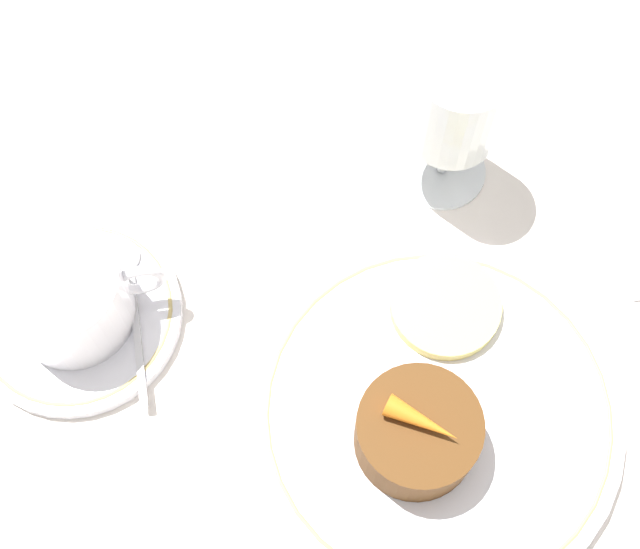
# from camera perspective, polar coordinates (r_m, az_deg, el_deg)

# --- Properties ---
(ground_plane) EXTENTS (3.00, 3.00, 0.00)m
(ground_plane) POSITION_cam_1_polar(r_m,az_deg,el_deg) (0.63, 7.96, -5.20)
(ground_plane) COLOR white
(dinner_plate) EXTENTS (0.25, 0.25, 0.01)m
(dinner_plate) POSITION_cam_1_polar(r_m,az_deg,el_deg) (0.61, 7.53, -8.84)
(dinner_plate) COLOR white
(dinner_plate) RESTS_ON ground_plane
(saucer) EXTENTS (0.15, 0.15, 0.01)m
(saucer) POSITION_cam_1_polar(r_m,az_deg,el_deg) (0.65, -15.29, -2.50)
(saucer) COLOR white
(saucer) RESTS_ON ground_plane
(coffee_cup) EXTENTS (0.11, 0.08, 0.06)m
(coffee_cup) POSITION_cam_1_polar(r_m,az_deg,el_deg) (0.62, -15.95, -1.33)
(coffee_cup) COLOR white
(coffee_cup) RESTS_ON saucer
(spoon) EXTENTS (0.02, 0.12, 0.00)m
(spoon) POSITION_cam_1_polar(r_m,az_deg,el_deg) (0.64, -11.82, -1.79)
(spoon) COLOR silver
(spoon) RESTS_ON saucer
(wine_glass) EXTENTS (0.07, 0.07, 0.13)m
(wine_glass) POSITION_cam_1_polar(r_m,az_deg,el_deg) (0.62, 8.69, 10.35)
(wine_glass) COLOR silver
(wine_glass) RESTS_ON ground_plane
(dessert_cake) EXTENTS (0.08, 0.08, 0.04)m
(dessert_cake) POSITION_cam_1_polar(r_m,az_deg,el_deg) (0.57, 6.24, -10.05)
(dessert_cake) COLOR #563314
(dessert_cake) RESTS_ON dinner_plate
(carrot_garnish) EXTENTS (0.05, 0.04, 0.01)m
(carrot_garnish) POSITION_cam_1_polar(r_m,az_deg,el_deg) (0.54, 6.55, -9.32)
(carrot_garnish) COLOR orange
(carrot_garnish) RESTS_ON dessert_cake
(pineapple_slice) EXTENTS (0.08, 0.08, 0.01)m
(pineapple_slice) POSITION_cam_1_polar(r_m,az_deg,el_deg) (0.62, 8.03, -2.00)
(pineapple_slice) COLOR #EFE075
(pineapple_slice) RESTS_ON dinner_plate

